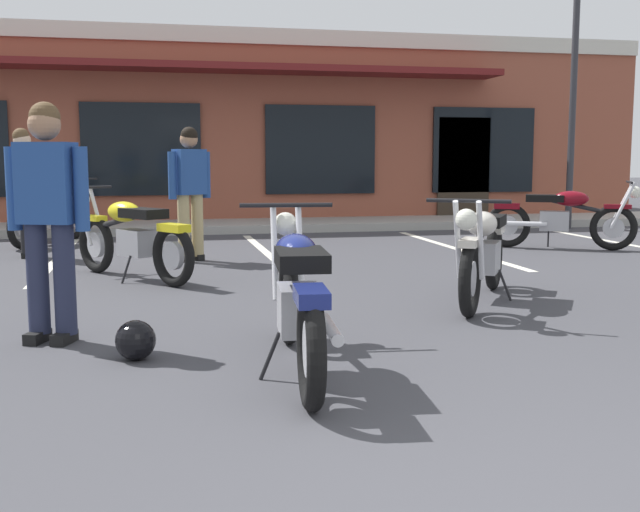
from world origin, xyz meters
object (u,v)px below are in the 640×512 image
(person_in_shorts_foreground, at_px, (48,207))
(person_by_back_row, at_px, (190,186))
(motorcycle_blue_standard, at_px, (483,251))
(motorcycle_black_cruiser, at_px, (562,217))
(motorcycle_foreground_classic, at_px, (298,296))
(parking_lot_lamp_post, at_px, (578,41))
(motorcycle_silver_naked, at_px, (131,236))
(motorcycle_orange_scrambler, at_px, (50,213))
(helmet_on_pavement, at_px, (136,340))
(person_in_black_shirt, at_px, (24,184))

(person_in_shorts_foreground, bearing_deg, person_by_back_row, 74.31)
(motorcycle_blue_standard, relative_size, person_by_back_row, 1.11)
(motorcycle_black_cruiser, relative_size, motorcycle_blue_standard, 1.03)
(motorcycle_foreground_classic, height_order, parking_lot_lamp_post, parking_lot_lamp_post)
(motorcycle_silver_naked, distance_m, motorcycle_orange_scrambler, 4.03)
(motorcycle_black_cruiser, distance_m, person_by_back_row, 5.26)
(motorcycle_foreground_classic, xyz_separation_m, motorcycle_silver_naked, (-1.09, 3.90, 0.00))
(motorcycle_black_cruiser, distance_m, motorcycle_orange_scrambler, 7.56)
(helmet_on_pavement, relative_size, parking_lot_lamp_post, 0.05)
(motorcycle_foreground_classic, height_order, motorcycle_silver_naked, same)
(motorcycle_orange_scrambler, height_order, person_by_back_row, person_by_back_row)
(person_in_black_shirt, bearing_deg, motorcycle_orange_scrambler, 86.84)
(motorcycle_black_cruiser, bearing_deg, person_in_shorts_foreground, -145.71)
(motorcycle_silver_naked, bearing_deg, helmet_on_pavement, -88.13)
(motorcycle_foreground_classic, bearing_deg, helmet_on_pavement, 154.58)
(motorcycle_foreground_classic, bearing_deg, motorcycle_silver_naked, 105.60)
(person_by_back_row, bearing_deg, person_in_black_shirt, 158.14)
(motorcycle_blue_standard, bearing_deg, motorcycle_orange_scrambler, 126.96)
(motorcycle_black_cruiser, xyz_separation_m, motorcycle_silver_naked, (-5.92, -1.56, 0.00))
(motorcycle_orange_scrambler, bearing_deg, motorcycle_black_cruiser, -17.39)
(motorcycle_orange_scrambler, height_order, helmet_on_pavement, motorcycle_orange_scrambler)
(motorcycle_silver_naked, xyz_separation_m, person_in_black_shirt, (-1.39, 2.16, 0.49))
(motorcycle_silver_naked, distance_m, person_by_back_row, 1.58)
(motorcycle_foreground_classic, relative_size, person_in_shorts_foreground, 1.26)
(motorcycle_blue_standard, bearing_deg, person_by_back_row, 125.69)
(person_in_shorts_foreground, relative_size, person_by_back_row, 1.00)
(parking_lot_lamp_post, bearing_deg, motorcycle_silver_naked, -150.52)
(motorcycle_silver_naked, relative_size, motorcycle_blue_standard, 0.98)
(motorcycle_black_cruiser, xyz_separation_m, motorcycle_blue_standard, (-2.81, -3.60, 0.00))
(motorcycle_blue_standard, height_order, person_by_back_row, person_by_back_row)
(person_by_back_row, bearing_deg, motorcycle_black_cruiser, 2.49)
(motorcycle_foreground_classic, height_order, motorcycle_orange_scrambler, same)
(motorcycle_foreground_classic, xyz_separation_m, helmet_on_pavement, (-0.98, 0.46, -0.33))
(motorcycle_black_cruiser, distance_m, motorcycle_silver_naked, 6.12)
(person_in_shorts_foreground, bearing_deg, person_in_black_shirt, 100.48)
(person_in_black_shirt, bearing_deg, motorcycle_black_cruiser, -4.74)
(person_in_shorts_foreground, bearing_deg, motorcycle_foreground_classic, -35.22)
(motorcycle_foreground_classic, distance_m, motorcycle_silver_naked, 4.05)
(motorcycle_orange_scrambler, distance_m, helmet_on_pavement, 7.40)
(motorcycle_foreground_classic, bearing_deg, motorcycle_blue_standard, 42.47)
(motorcycle_foreground_classic, xyz_separation_m, person_by_back_row, (-0.40, 5.23, 0.49))
(motorcycle_blue_standard, xyz_separation_m, parking_lot_lamp_post, (4.59, 6.40, 2.89))
(motorcycle_foreground_classic, xyz_separation_m, motorcycle_orange_scrambler, (-2.38, 7.72, 0.00))
(motorcycle_orange_scrambler, height_order, parking_lot_lamp_post, parking_lot_lamp_post)
(motorcycle_foreground_classic, distance_m, motorcycle_black_cruiser, 7.29)
(motorcycle_silver_naked, xyz_separation_m, person_in_shorts_foreground, (-0.47, -2.80, 0.49))
(motorcycle_foreground_classic, bearing_deg, person_in_black_shirt, 112.21)
(person_in_black_shirt, distance_m, person_in_shorts_foreground, 5.05)
(motorcycle_silver_naked, relative_size, parking_lot_lamp_post, 0.35)
(motorcycle_blue_standard, xyz_separation_m, person_in_shorts_foreground, (-3.58, -0.76, 0.49))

